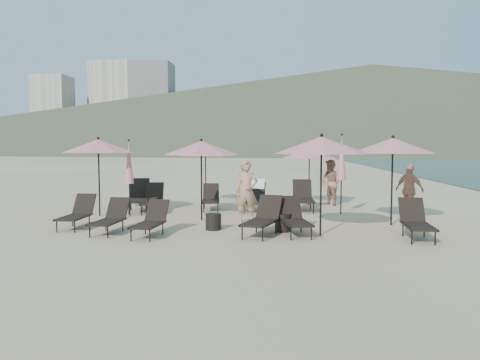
# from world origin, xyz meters

# --- Properties ---
(ground) EXTENTS (800.00, 800.00, 0.00)m
(ground) POSITION_xyz_m (0.00, 0.00, 0.00)
(ground) COLOR #D6BA8C
(ground) RESTS_ON ground
(volcanic_headland) EXTENTS (690.00, 690.00, 55.00)m
(volcanic_headland) POSITION_xyz_m (71.37, 302.62, 26.49)
(volcanic_headland) COLOR brown
(volcanic_headland) RESTS_ON ground
(hotel_skyline) EXTENTS (109.00, 82.00, 55.00)m
(hotel_skyline) POSITION_xyz_m (-93.62, 271.21, 24.18)
(hotel_skyline) COLOR beige
(hotel_skyline) RESTS_ON ground
(lounger_0) EXTENTS (0.59, 1.51, 0.87)m
(lounger_0) POSITION_xyz_m (-5.20, 0.39, 0.41)
(lounger_0) COLOR black
(lounger_0) RESTS_ON ground
(lounger_1) EXTENTS (0.65, 1.51, 0.85)m
(lounger_1) POSITION_xyz_m (-4.04, -0.24, 0.40)
(lounger_1) COLOR black
(lounger_1) RESTS_ON ground
(lounger_2) EXTENTS (0.68, 1.50, 0.84)m
(lounger_2) POSITION_xyz_m (-2.90, -0.59, 0.39)
(lounger_2) COLOR black
(lounger_2) RESTS_ON ground
(lounger_3) EXTENTS (1.06, 1.74, 0.94)m
(lounger_3) POSITION_xyz_m (-0.16, -0.21, 0.44)
(lounger_3) COLOR black
(lounger_3) RESTS_ON ground
(lounger_4) EXTENTS (0.90, 1.66, 0.90)m
(lounger_4) POSITION_xyz_m (0.62, -0.06, 0.42)
(lounger_4) COLOR black
(lounger_4) RESTS_ON ground
(lounger_5) EXTENTS (0.70, 1.63, 0.92)m
(lounger_5) POSITION_xyz_m (3.51, -0.36, 0.43)
(lounger_5) COLOR black
(lounger_5) RESTS_ON ground
(lounger_6) EXTENTS (1.15, 1.97, 1.07)m
(lounger_6) POSITION_xyz_m (-4.54, 3.84, 0.50)
(lounger_6) COLOR black
(lounger_6) RESTS_ON ground
(lounger_7) EXTENTS (0.86, 1.72, 0.95)m
(lounger_7) POSITION_xyz_m (-3.99, 3.56, 0.44)
(lounger_7) COLOR black
(lounger_7) RESTS_ON ground
(lounger_8) EXTENTS (0.77, 1.58, 0.87)m
(lounger_8) POSITION_xyz_m (-2.12, 4.29, 0.41)
(lounger_8) COLOR black
(lounger_8) RESTS_ON ground
(lounger_9) EXTENTS (0.73, 1.73, 1.05)m
(lounger_9) POSITION_xyz_m (-0.58, 4.21, 0.50)
(lounger_9) COLOR black
(lounger_9) RESTS_ON ground
(lounger_10) EXTENTS (0.71, 1.78, 1.02)m
(lounger_10) POSITION_xyz_m (1.07, 4.37, 0.48)
(lounger_10) COLOR black
(lounger_10) RESTS_ON ground
(umbrella_open_0) EXTENTS (2.33, 2.33, 2.50)m
(umbrella_open_0) POSITION_xyz_m (-5.44, 2.59, 2.21)
(umbrella_open_0) COLOR black
(umbrella_open_0) RESTS_ON ground
(umbrella_open_1) EXTENTS (2.26, 2.26, 2.44)m
(umbrella_open_1) POSITION_xyz_m (-2.06, 1.98, 2.15)
(umbrella_open_1) COLOR black
(umbrella_open_1) RESTS_ON ground
(umbrella_open_2) EXTENTS (2.33, 2.33, 2.51)m
(umbrella_open_2) POSITION_xyz_m (3.37, 1.53, 2.22)
(umbrella_open_2) COLOR black
(umbrella_open_2) RESTS_ON ground
(umbrella_open_3) EXTENTS (2.14, 2.14, 2.30)m
(umbrella_open_3) POSITION_xyz_m (-2.57, 5.97, 2.03)
(umbrella_open_3) COLOR black
(umbrella_open_3) RESTS_ON ground
(umbrella_open_4) EXTENTS (2.04, 2.04, 2.20)m
(umbrella_open_4) POSITION_xyz_m (1.36, 5.82, 1.94)
(umbrella_open_4) COLOR black
(umbrella_open_4) RESTS_ON ground
(umbrella_open_5) EXTENTS (2.34, 2.34, 2.52)m
(umbrella_open_5) POSITION_xyz_m (1.27, -0.11, 2.23)
(umbrella_open_5) COLOR black
(umbrella_open_5) RESTS_ON ground
(umbrella_closed_0) EXTENTS (0.31, 0.31, 2.62)m
(umbrella_closed_0) POSITION_xyz_m (2.25, 3.58, 1.82)
(umbrella_closed_0) COLOR black
(umbrella_closed_0) RESTS_ON ground
(umbrella_closed_1) EXTENTS (0.28, 0.28, 2.43)m
(umbrella_closed_1) POSITION_xyz_m (-4.44, 2.52, 1.69)
(umbrella_closed_1) COLOR black
(umbrella_closed_1) RESTS_ON ground
(side_table_0) EXTENTS (0.42, 0.42, 0.43)m
(side_table_0) POSITION_xyz_m (-1.49, 0.40, 0.22)
(side_table_0) COLOR black
(side_table_0) RESTS_ON ground
(side_table_1) EXTENTS (0.40, 0.40, 0.47)m
(side_table_1) POSITION_xyz_m (0.35, 0.29, 0.23)
(side_table_1) COLOR black
(side_table_1) RESTS_ON ground
(beachgoer_a) EXTENTS (0.71, 0.52, 1.80)m
(beachgoer_a) POSITION_xyz_m (-0.70, 1.71, 0.90)
(beachgoer_a) COLOR tan
(beachgoer_a) RESTS_ON ground
(beachgoer_b) EXTENTS (1.01, 1.05, 1.71)m
(beachgoer_b) POSITION_xyz_m (2.15, 5.79, 0.86)
(beachgoer_b) COLOR #AD7159
(beachgoer_b) RESTS_ON ground
(beachgoer_c) EXTENTS (0.94, 1.01, 1.67)m
(beachgoer_c) POSITION_xyz_m (4.35, 3.33, 0.83)
(beachgoer_c) COLOR tan
(beachgoer_c) RESTS_ON ground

